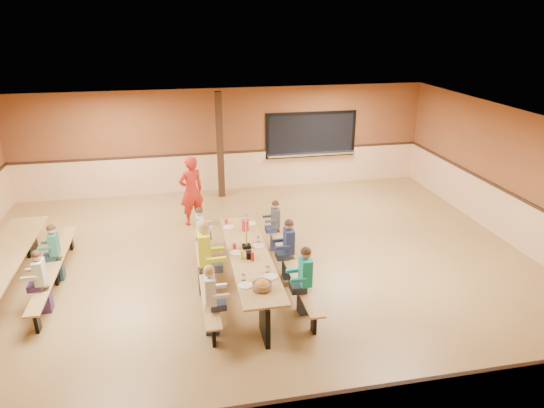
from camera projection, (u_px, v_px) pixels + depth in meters
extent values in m
plane|color=olive|center=(253.00, 267.00, 10.12)|extent=(12.00, 12.00, 0.00)
cube|color=brown|center=(225.00, 140.00, 14.13)|extent=(12.00, 0.04, 3.00)
cube|color=brown|center=(329.00, 369.00, 5.01)|extent=(12.00, 0.04, 3.00)
cube|color=brown|center=(521.00, 181.00, 10.67)|extent=(0.04, 10.00, 3.00)
cube|color=white|center=(251.00, 125.00, 9.02)|extent=(12.00, 10.00, 0.04)
cube|color=black|center=(311.00, 135.00, 14.56)|extent=(2.60, 0.06, 1.20)
cube|color=silver|center=(311.00, 154.00, 14.69)|extent=(2.70, 0.28, 0.06)
cube|color=black|center=(220.00, 146.00, 13.55)|extent=(0.18, 0.18, 3.00)
cube|color=#AA7F43|center=(249.00, 255.00, 9.06)|extent=(0.75, 3.60, 0.04)
cube|color=black|center=(265.00, 320.00, 7.78)|extent=(0.08, 0.60, 0.70)
cube|color=black|center=(239.00, 238.00, 10.61)|extent=(0.08, 0.60, 0.70)
cube|color=#AA7F43|center=(206.00, 273.00, 9.01)|extent=(0.26, 3.60, 0.04)
cube|color=black|center=(206.00, 284.00, 9.09)|extent=(0.06, 0.18, 0.41)
cube|color=#AA7F43|center=(292.00, 265.00, 9.31)|extent=(0.26, 3.60, 0.04)
cube|color=black|center=(292.00, 275.00, 9.40)|extent=(0.06, 0.18, 0.41)
cube|color=#AA7F43|center=(5.00, 255.00, 9.08)|extent=(0.75, 3.60, 0.04)
cube|color=black|center=(30.00, 238.00, 10.63)|extent=(0.08, 0.60, 0.70)
cube|color=#AA7F43|center=(55.00, 264.00, 9.34)|extent=(0.26, 3.60, 0.04)
cube|color=black|center=(57.00, 274.00, 9.42)|extent=(0.06, 0.18, 0.41)
imported|color=red|center=(191.00, 191.00, 11.92)|extent=(0.75, 0.64, 1.75)
cylinder|color=red|center=(245.00, 225.00, 10.02)|extent=(0.16, 0.16, 0.22)
cube|color=black|center=(249.00, 255.00, 8.89)|extent=(0.10, 0.14, 0.13)
cylinder|color=yellow|center=(242.00, 255.00, 8.85)|extent=(0.06, 0.06, 0.17)
cylinder|color=#B2140F|center=(252.00, 257.00, 8.78)|extent=(0.06, 0.06, 0.17)
cube|color=black|center=(246.00, 246.00, 9.30)|extent=(0.16, 0.16, 0.06)
cube|color=#AA7F43|center=(246.00, 233.00, 9.19)|extent=(0.02, 0.09, 0.50)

